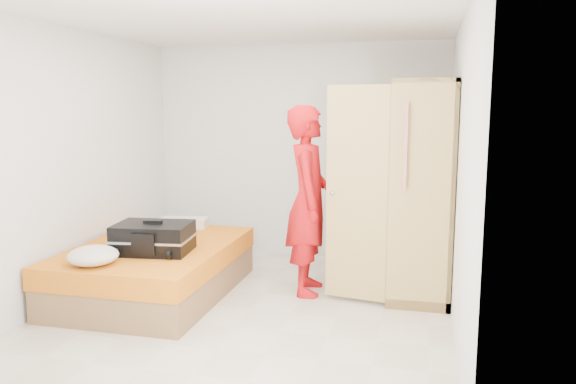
% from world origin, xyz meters
% --- Properties ---
extents(room, '(4.00, 4.02, 2.60)m').
position_xyz_m(room, '(0.00, 0.00, 1.30)').
color(room, beige).
rests_on(room, ground).
extents(bed, '(1.42, 2.02, 0.50)m').
position_xyz_m(bed, '(-1.05, 0.19, 0.25)').
color(bed, olive).
rests_on(bed, ground).
extents(wardrobe, '(1.16, 1.20, 2.10)m').
position_xyz_m(wardrobe, '(1.45, 0.86, 1.00)').
color(wardrobe, tan).
rests_on(wardrobe, ground).
extents(person, '(0.54, 0.74, 1.87)m').
position_xyz_m(person, '(0.42, 0.62, 0.93)').
color(person, red).
rests_on(person, ground).
extents(suitcase, '(0.76, 0.60, 0.30)m').
position_xyz_m(suitcase, '(-0.93, -0.06, 0.64)').
color(suitcase, black).
rests_on(suitcase, bed).
extents(round_cushion, '(0.43, 0.43, 0.16)m').
position_xyz_m(round_cushion, '(-1.24, -0.58, 0.58)').
color(round_cushion, silver).
rests_on(round_cushion, bed).
extents(pillow, '(0.58, 0.36, 0.10)m').
position_xyz_m(pillow, '(-1.12, 1.04, 0.55)').
color(pillow, silver).
rests_on(pillow, bed).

